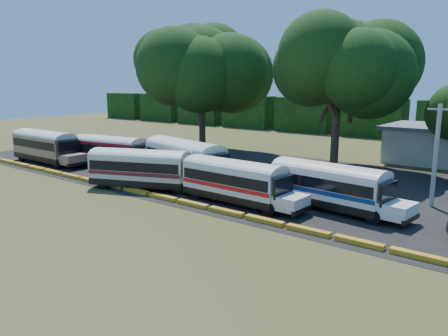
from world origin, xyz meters
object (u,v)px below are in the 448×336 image
Objects in this scene: bus_white_red at (236,179)px; tree_west at (202,64)px; bus_cream_west at (142,167)px; bus_red at (111,149)px; bus_beige at (46,145)px.

bus_white_red is 0.64× the size of tree_west.
tree_west is at bearing 94.66° from bus_cream_west.
bus_red is 16.04m from tree_west.
bus_cream_west reaches higher than bus_white_red.
tree_west reaches higher than bus_white_red.
bus_red is at bearing 133.56° from bus_cream_west.
bus_cream_west is 8.70m from bus_white_red.
tree_west is (-17.66, 16.56, 8.88)m from bus_white_red.
tree_west is (-9.04, 17.72, 8.83)m from bus_cream_west.
bus_red is at bearing 23.20° from bus_beige.
tree_west is at bearing 64.50° from bus_beige.
bus_white_red is at bearing -19.47° from bus_red.
bus_red is at bearing -93.13° from tree_west.
bus_white_red is at bearing -14.70° from bus_cream_west.
bus_beige is at bearing -166.47° from bus_red.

